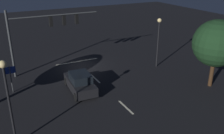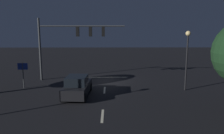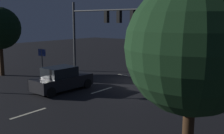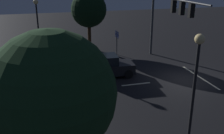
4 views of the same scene
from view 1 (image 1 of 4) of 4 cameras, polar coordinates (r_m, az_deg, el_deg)
name	(u,v)px [view 1 (image 1 of 4)]	position (r m, az deg, el deg)	size (l,w,h in m)	color
ground_plane	(81,65)	(27.89, -7.10, 0.40)	(80.00, 80.00, 0.00)	black
traffic_signal_assembly	(44,28)	(25.72, -15.23, 8.70)	(9.02, 0.47, 6.54)	#383A3D
lane_dash_far	(95,79)	(24.45, -3.83, -2.67)	(2.20, 0.16, 0.01)	beige
lane_dash_mid	(126,107)	(19.69, 3.22, -9.18)	(2.20, 0.16, 0.01)	beige
stop_bar	(77,62)	(29.03, -7.99, 1.25)	(5.00, 0.16, 0.01)	beige
car_approaching	(80,83)	(21.92, -7.30, -3.56)	(2.11, 4.45, 1.70)	black
street_lamp_left_kerb	(159,34)	(26.68, 10.61, 7.51)	(0.44, 0.44, 5.29)	black
street_lamp_right_kerb	(7,89)	(15.27, -22.91, -4.59)	(0.44, 0.44, 5.50)	black
route_sign	(10,74)	(22.85, -22.24, -1.43)	(0.90, 0.10, 2.41)	#383A3D
tree_left_near	(216,43)	(23.37, 22.77, 4.98)	(4.11, 4.11, 6.10)	#382314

